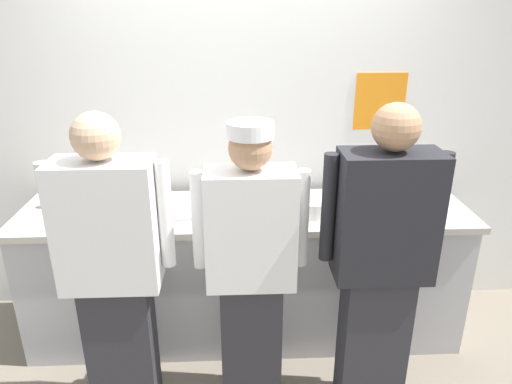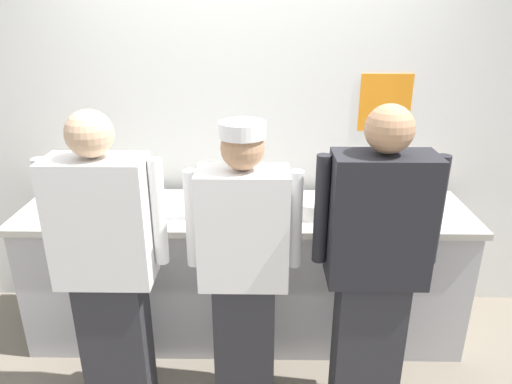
# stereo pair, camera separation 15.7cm
# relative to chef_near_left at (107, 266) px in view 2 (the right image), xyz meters

# --- Properties ---
(ground_plane) EXTENTS (9.00, 9.00, 0.00)m
(ground_plane) POSITION_rel_chef_near_left_xyz_m (0.66, 0.30, -0.88)
(ground_plane) COLOR slate
(wall_back) EXTENTS (4.37, 0.11, 2.78)m
(wall_back) POSITION_rel_chef_near_left_xyz_m (0.66, 1.10, 0.51)
(wall_back) COLOR white
(wall_back) RESTS_ON ground
(prep_counter) EXTENTS (2.78, 0.66, 0.91)m
(prep_counter) POSITION_rel_chef_near_left_xyz_m (0.66, 0.65, -0.42)
(prep_counter) COLOR #B2B2B7
(prep_counter) RESTS_ON ground
(chef_near_left) EXTENTS (0.61, 0.24, 1.66)m
(chef_near_left) POSITION_rel_chef_near_left_xyz_m (0.00, 0.00, 0.00)
(chef_near_left) COLOR #2D2D33
(chef_near_left) RESTS_ON ground
(chef_center) EXTENTS (0.58, 0.24, 1.60)m
(chef_center) POSITION_rel_chef_near_left_xyz_m (0.68, 0.06, -0.03)
(chef_center) COLOR #2D2D33
(chef_center) RESTS_ON ground
(chef_far_right) EXTENTS (0.62, 0.24, 1.69)m
(chef_far_right) POSITION_rel_chef_near_left_xyz_m (1.33, 0.00, 0.02)
(chef_far_right) COLOR #2D2D33
(chef_far_right) RESTS_ON ground
(plate_stack_front) EXTENTS (0.21, 0.21, 0.10)m
(plate_stack_front) POSITION_rel_chef_near_left_xyz_m (1.07, 0.55, 0.08)
(plate_stack_front) COLOR white
(plate_stack_front) RESTS_ON prep_counter
(plate_stack_rear) EXTENTS (0.23, 0.23, 0.07)m
(plate_stack_rear) POSITION_rel_chef_near_left_xyz_m (0.57, 0.55, 0.06)
(plate_stack_rear) COLOR white
(plate_stack_rear) RESTS_ON prep_counter
(mixing_bowl_steel) EXTENTS (0.31, 0.31, 0.12)m
(mixing_bowl_steel) POSITION_rel_chef_near_left_xyz_m (1.41, 0.70, 0.09)
(mixing_bowl_steel) COLOR #B7BABF
(mixing_bowl_steel) RESTS_ON prep_counter
(sheet_tray) EXTENTS (0.48, 0.41, 0.02)m
(sheet_tray) POSITION_rel_chef_near_left_xyz_m (0.20, 0.62, 0.04)
(sheet_tray) COLOR #B7BABF
(sheet_tray) RESTS_ON prep_counter
(squeeze_bottle_primary) EXTENTS (0.05, 0.05, 0.19)m
(squeeze_bottle_primary) POSITION_rel_chef_near_left_xyz_m (-0.54, 0.72, 0.12)
(squeeze_bottle_primary) COLOR red
(squeeze_bottle_primary) RESTS_ON prep_counter
(squeeze_bottle_secondary) EXTENTS (0.06, 0.06, 0.19)m
(squeeze_bottle_secondary) POSITION_rel_chef_near_left_xyz_m (-0.46, 0.77, 0.12)
(squeeze_bottle_secondary) COLOR #E5E066
(squeeze_bottle_secondary) RESTS_ON prep_counter
(squeeze_bottle_spare) EXTENTS (0.05, 0.05, 0.20)m
(squeeze_bottle_spare) POSITION_rel_chef_near_left_xyz_m (1.71, 0.69, 0.13)
(squeeze_bottle_spare) COLOR red
(squeeze_bottle_spare) RESTS_ON prep_counter
(ramekin_red_sauce) EXTENTS (0.09, 0.09, 0.05)m
(ramekin_red_sauce) POSITION_rel_chef_near_left_xyz_m (-0.28, 0.59, 0.05)
(ramekin_red_sauce) COLOR white
(ramekin_red_sauce) RESTS_ON prep_counter
(ramekin_yellow_sauce) EXTENTS (0.11, 0.11, 0.04)m
(ramekin_yellow_sauce) POSITION_rel_chef_near_left_xyz_m (1.35, 0.47, 0.05)
(ramekin_yellow_sauce) COLOR white
(ramekin_yellow_sauce) RESTS_ON prep_counter
(ramekin_green_sauce) EXTENTS (0.09, 0.09, 0.05)m
(ramekin_green_sauce) POSITION_rel_chef_near_left_xyz_m (0.83, 0.58, 0.05)
(ramekin_green_sauce) COLOR white
(ramekin_green_sauce) RESTS_ON prep_counter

